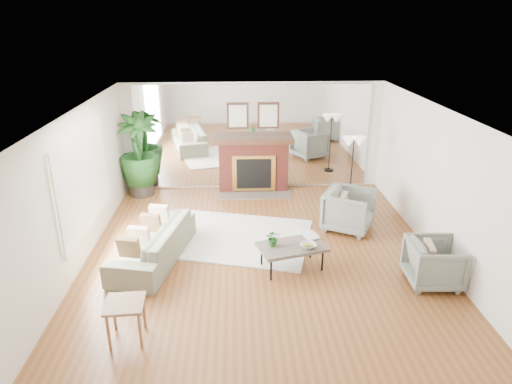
{
  "coord_description": "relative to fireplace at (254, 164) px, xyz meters",
  "views": [
    {
      "loc": [
        -0.42,
        -6.88,
        3.92
      ],
      "look_at": [
        -0.07,
        0.6,
        0.99
      ],
      "focal_mm": 32.0,
      "sensor_mm": 36.0,
      "label": 1
    }
  ],
  "objects": [
    {
      "name": "ground",
      "position": [
        0.0,
        -3.26,
        -0.66
      ],
      "size": [
        7.0,
        7.0,
        0.0
      ],
      "primitive_type": "plane",
      "color": "brown",
      "rests_on": "ground"
    },
    {
      "name": "wall_left",
      "position": [
        -2.99,
        -3.26,
        0.59
      ],
      "size": [
        0.02,
        7.0,
        2.5
      ],
      "primitive_type": "cube",
      "color": "silver",
      "rests_on": "ground"
    },
    {
      "name": "wall_right",
      "position": [
        2.99,
        -3.26,
        0.59
      ],
      "size": [
        0.02,
        7.0,
        2.5
      ],
      "primitive_type": "cube",
      "color": "silver",
      "rests_on": "ground"
    },
    {
      "name": "wall_back",
      "position": [
        0.0,
        0.23,
        0.59
      ],
      "size": [
        6.0,
        0.02,
        2.5
      ],
      "primitive_type": "cube",
      "color": "silver",
      "rests_on": "ground"
    },
    {
      "name": "mirror_panel",
      "position": [
        0.0,
        0.21,
        0.59
      ],
      "size": [
        5.4,
        0.04,
        2.4
      ],
      "primitive_type": "cube",
      "color": "silver",
      "rests_on": "wall_back"
    },
    {
      "name": "window_panel",
      "position": [
        -2.96,
        -2.86,
        0.69
      ],
      "size": [
        0.04,
        2.4,
        1.5
      ],
      "primitive_type": "cube",
      "color": "#B2E09E",
      "rests_on": "wall_left"
    },
    {
      "name": "fireplace",
      "position": [
        0.0,
        0.0,
        0.0
      ],
      "size": [
        1.85,
        0.83,
        2.05
      ],
      "color": "maroon",
      "rests_on": "ground"
    },
    {
      "name": "area_rug",
      "position": [
        -0.52,
        -2.47,
        -0.64
      ],
      "size": [
        3.25,
        2.67,
        0.03
      ],
      "primitive_type": "cube",
      "rotation": [
        0.0,
        0.0,
        -0.25
      ],
      "color": "silver",
      "rests_on": "ground"
    },
    {
      "name": "coffee_table",
      "position": [
        0.47,
        -3.62,
        -0.27
      ],
      "size": [
        1.2,
        0.89,
        0.43
      ],
      "rotation": [
        0.0,
        0.0,
        0.28
      ],
      "color": "#655950",
      "rests_on": "ground"
    },
    {
      "name": "sofa",
      "position": [
        -1.83,
        -3.21,
        -0.35
      ],
      "size": [
        1.28,
        2.27,
        0.62
      ],
      "primitive_type": "imported",
      "rotation": [
        0.0,
        0.0,
        -1.79
      ],
      "color": "gray",
      "rests_on": "ground"
    },
    {
      "name": "armchair_back",
      "position": [
        1.74,
        -2.2,
        -0.26
      ],
      "size": [
        1.19,
        1.18,
        0.8
      ],
      "primitive_type": "imported",
      "rotation": [
        0.0,
        0.0,
        1.07
      ],
      "color": "gray",
      "rests_on": "ground"
    },
    {
      "name": "armchair_front",
      "position": [
        2.6,
        -4.16,
        -0.3
      ],
      "size": [
        0.82,
        0.8,
        0.72
      ],
      "primitive_type": "imported",
      "rotation": [
        0.0,
        0.0,
        1.53
      ],
      "color": "gray",
      "rests_on": "ground"
    },
    {
      "name": "side_table",
      "position": [
        -1.84,
        -5.26,
        -0.2
      ],
      "size": [
        0.51,
        0.51,
        0.55
      ],
      "rotation": [
        0.0,
        0.0,
        0.06
      ],
      "color": "brown",
      "rests_on": "ground"
    },
    {
      "name": "potted_ficus",
      "position": [
        -2.6,
        -0.16,
        0.35
      ],
      "size": [
        1.11,
        1.11,
        1.89
      ],
      "color": "black",
      "rests_on": "ground"
    },
    {
      "name": "floor_lamp",
      "position": [
        2.07,
        -0.96,
        0.64
      ],
      "size": [
        0.49,
        0.27,
        1.52
      ],
      "color": "black",
      "rests_on": "ground"
    },
    {
      "name": "tabletop_plant",
      "position": [
        0.17,
        -3.61,
        -0.1
      ],
      "size": [
        0.25,
        0.22,
        0.27
      ],
      "primitive_type": "imported",
      "rotation": [
        0.0,
        0.0,
        -0.04
      ],
      "color": "#245A21",
      "rests_on": "coffee_table"
    },
    {
      "name": "fruit_bowl",
      "position": [
        0.72,
        -3.7,
        -0.2
      ],
      "size": [
        0.32,
        0.32,
        0.06
      ],
      "primitive_type": "imported",
      "rotation": [
        0.0,
        0.0,
        0.29
      ],
      "color": "brown",
      "rests_on": "coffee_table"
    },
    {
      "name": "book",
      "position": [
        0.7,
        -3.34,
        -0.22
      ],
      "size": [
        0.31,
        0.38,
        0.02
      ],
      "primitive_type": "imported",
      "rotation": [
        0.0,
        0.0,
        0.26
      ],
      "color": "brown",
      "rests_on": "coffee_table"
    }
  ]
}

